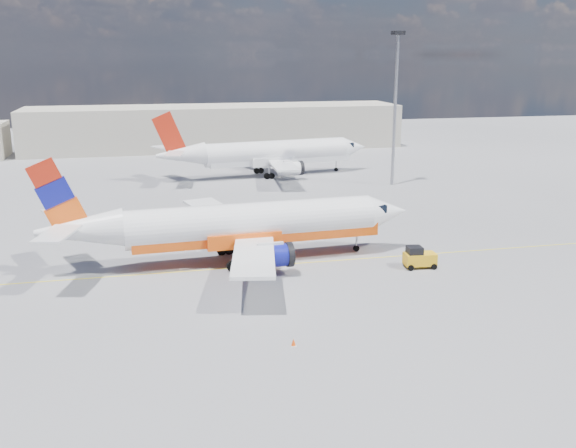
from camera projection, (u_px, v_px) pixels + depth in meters
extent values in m
plane|color=slate|center=(262.00, 278.00, 51.47)|extent=(240.00, 240.00, 0.00)
cube|color=yellow|center=(255.00, 266.00, 54.29)|extent=(70.00, 0.15, 0.01)
cube|color=beige|center=(215.00, 127.00, 122.22)|extent=(70.00, 14.00, 8.00)
cylinder|color=white|center=(252.00, 222.00, 54.96)|extent=(21.57, 4.60, 3.31)
cone|color=white|center=(387.00, 212.00, 58.39)|extent=(4.09, 3.54, 3.31)
cone|color=white|center=(79.00, 230.00, 51.06)|extent=(6.99, 3.55, 3.14)
cube|color=black|center=(373.00, 207.00, 57.89)|extent=(1.79, 2.33, 0.68)
cube|color=#FF5810|center=(258.00, 234.00, 55.38)|extent=(21.53, 4.02, 1.17)
cube|color=white|center=(221.00, 214.00, 61.11)|extent=(6.48, 12.07, 0.78)
cube|color=white|center=(254.00, 256.00, 48.47)|extent=(5.19, 12.05, 0.78)
cylinder|color=navy|center=(247.00, 229.00, 59.62)|extent=(3.61, 2.06, 1.85)
cylinder|color=navy|center=(270.00, 256.00, 51.49)|extent=(3.61, 2.06, 1.85)
cylinder|color=black|center=(263.00, 227.00, 60.04)|extent=(0.61, 2.07, 2.04)
cylinder|color=black|center=(289.00, 254.00, 51.92)|extent=(0.61, 2.07, 2.04)
cube|color=#FF5810|center=(57.00, 195.00, 49.90)|extent=(4.58, 0.57, 6.07)
cube|color=white|center=(61.00, 214.00, 53.39)|extent=(3.77, 5.31, 0.18)
cube|color=white|center=(57.00, 234.00, 47.61)|extent=(3.29, 5.25, 0.18)
cylinder|color=#95969D|center=(357.00, 238.00, 58.19)|extent=(0.19, 0.19, 2.04)
cylinder|color=black|center=(356.00, 248.00, 58.43)|extent=(0.56, 0.27, 0.54)
cylinder|color=black|center=(225.00, 250.00, 57.39)|extent=(0.90, 0.42, 0.88)
cylinder|color=black|center=(236.00, 266.00, 53.05)|extent=(0.90, 0.42, 0.88)
cylinder|color=white|center=(276.00, 152.00, 94.37)|extent=(21.84, 6.47, 3.34)
cone|color=white|center=(354.00, 147.00, 98.83)|extent=(4.37, 3.88, 3.34)
cone|color=white|center=(181.00, 155.00, 89.29)|extent=(7.26, 4.14, 3.17)
cube|color=black|center=(346.00, 144.00, 98.22)|extent=(1.98, 2.48, 0.69)
cube|color=white|center=(279.00, 159.00, 94.83)|extent=(21.75, 5.89, 1.18)
cube|color=white|center=(252.00, 152.00, 100.26)|extent=(7.40, 12.08, 0.79)
cube|color=white|center=(284.00, 166.00, 87.89)|extent=(4.26, 12.02, 0.79)
cylinder|color=white|center=(269.00, 159.00, 98.98)|extent=(3.77, 2.36, 1.86)
cylinder|color=white|center=(290.00, 168.00, 91.02)|extent=(3.77, 2.36, 1.86)
cylinder|color=black|center=(279.00, 159.00, 99.53)|extent=(0.79, 2.11, 2.06)
cylinder|color=black|center=(300.00, 168.00, 91.57)|extent=(0.79, 2.11, 2.06)
cube|color=red|center=(169.00, 134.00, 88.01)|extent=(4.60, 0.97, 6.12)
cube|color=white|center=(166.00, 148.00, 91.44)|extent=(4.12, 5.35, 0.18)
cube|color=white|center=(174.00, 154.00, 85.79)|extent=(2.94, 5.20, 0.18)
cylinder|color=#95969D|center=(336.00, 163.00, 98.39)|extent=(0.20, 0.20, 2.06)
cylinder|color=black|center=(336.00, 169.00, 98.64)|extent=(0.58, 0.31, 0.55)
cylinder|color=black|center=(259.00, 171.00, 96.59)|extent=(0.93, 0.50, 0.88)
cylinder|color=black|center=(269.00, 176.00, 92.35)|extent=(0.93, 0.50, 0.88)
cylinder|color=black|center=(405.00, 263.00, 54.49)|extent=(0.52, 0.24, 0.50)
cylinder|color=black|center=(411.00, 268.00, 53.15)|extent=(0.52, 0.24, 0.50)
cylinder|color=black|center=(428.00, 261.00, 54.78)|extent=(0.52, 0.24, 0.50)
cylinder|color=black|center=(434.00, 267.00, 53.43)|extent=(0.52, 0.24, 0.50)
cube|color=#EDAC15|center=(420.00, 259.00, 53.84)|extent=(2.71, 1.60, 1.00)
cube|color=black|center=(415.00, 250.00, 53.56)|extent=(1.29, 1.29, 0.60)
cube|color=white|center=(293.00, 346.00, 39.47)|extent=(0.34, 0.34, 0.03)
cone|color=#E34409|center=(293.00, 342.00, 39.41)|extent=(0.29, 0.29, 0.45)
cylinder|color=#95969D|center=(395.00, 112.00, 85.91)|extent=(0.44, 0.44, 19.81)
cube|color=black|center=(398.00, 33.00, 83.30)|extent=(1.49, 1.49, 0.50)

